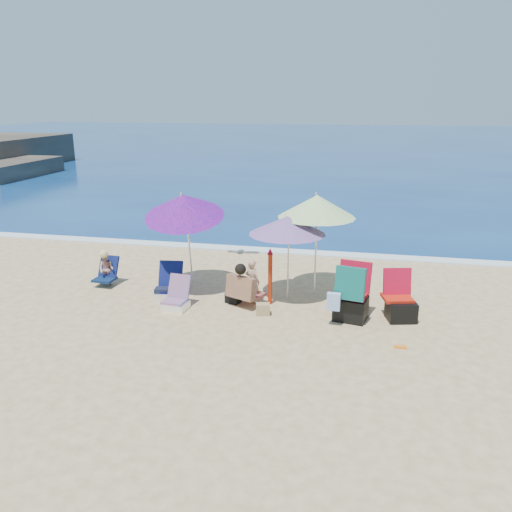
% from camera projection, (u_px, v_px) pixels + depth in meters
% --- Properties ---
extents(ground, '(120.00, 120.00, 0.00)m').
position_uv_depth(ground, '(260.00, 325.00, 10.13)').
color(ground, '#D8BC84').
rests_on(ground, ground).
extents(sea, '(120.00, 80.00, 0.12)m').
position_uv_depth(sea, '(348.00, 144.00, 52.27)').
color(sea, navy).
rests_on(sea, ground).
extents(foam, '(120.00, 0.50, 0.04)m').
position_uv_depth(foam, '(295.00, 252.00, 14.90)').
color(foam, white).
rests_on(foam, ground).
extents(umbrella_turquoise, '(1.67, 1.67, 1.90)m').
position_uv_depth(umbrella_turquoise, '(287.00, 225.00, 11.00)').
color(umbrella_turquoise, silver).
rests_on(umbrella_turquoise, ground).
extents(umbrella_striped, '(2.22, 2.22, 2.29)m').
position_uv_depth(umbrella_striped, '(317.00, 206.00, 11.29)').
color(umbrella_striped, white).
rests_on(umbrella_striped, ground).
extents(umbrella_blue, '(2.03, 2.09, 2.45)m').
position_uv_depth(umbrella_blue, '(184.00, 205.00, 11.36)').
color(umbrella_blue, white).
rests_on(umbrella_blue, ground).
extents(furled_umbrella, '(0.15, 0.23, 1.23)m').
position_uv_depth(furled_umbrella, '(270.00, 274.00, 11.00)').
color(furled_umbrella, '#A9260C').
rests_on(furled_umbrella, ground).
extents(chair_navy, '(0.63, 0.75, 0.76)m').
position_uv_depth(chair_navy, '(169.00, 288.00, 11.51)').
color(chair_navy, '#0B0C40').
rests_on(chair_navy, ground).
extents(chair_rainbow, '(0.55, 0.65, 0.67)m').
position_uv_depth(chair_rainbow, '(176.00, 300.00, 10.89)').
color(chair_rainbow, '#D74C4B').
rests_on(chair_rainbow, ground).
extents(camp_chair_left, '(0.74, 0.73, 0.99)m').
position_uv_depth(camp_chair_left, '(400.00, 305.00, 10.32)').
color(camp_chair_left, red).
rests_on(camp_chair_left, ground).
extents(camp_chair_right, '(0.84, 0.95, 1.19)m').
position_uv_depth(camp_chair_right, '(350.00, 299.00, 10.26)').
color(camp_chair_right, '#AA0C11').
rests_on(camp_chair_right, ground).
extents(person_center, '(0.83, 0.86, 0.99)m').
position_uv_depth(person_center, '(247.00, 284.00, 10.99)').
color(person_center, tan).
rests_on(person_center, ground).
extents(person_left, '(0.50, 0.62, 0.87)m').
position_uv_depth(person_left, '(106.00, 269.00, 12.21)').
color(person_left, tan).
rests_on(person_left, ground).
extents(bag_navy_a, '(0.38, 0.30, 0.27)m').
position_uv_depth(bag_navy_a, '(163.00, 294.00, 11.38)').
color(bag_navy_a, '#161B32').
rests_on(bag_navy_a, ground).
extents(bag_black_a, '(0.36, 0.30, 0.22)m').
position_uv_depth(bag_black_a, '(233.00, 298.00, 11.20)').
color(bag_black_a, black).
rests_on(bag_black_a, ground).
extents(bag_tan, '(0.32, 0.26, 0.24)m').
position_uv_depth(bag_tan, '(263.00, 309.00, 10.57)').
color(bag_tan, '#9F8B5A').
rests_on(bag_tan, ground).
extents(orange_item, '(0.23, 0.11, 0.03)m').
position_uv_depth(orange_item, '(400.00, 347.00, 9.19)').
color(orange_item, orange).
rests_on(orange_item, ground).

